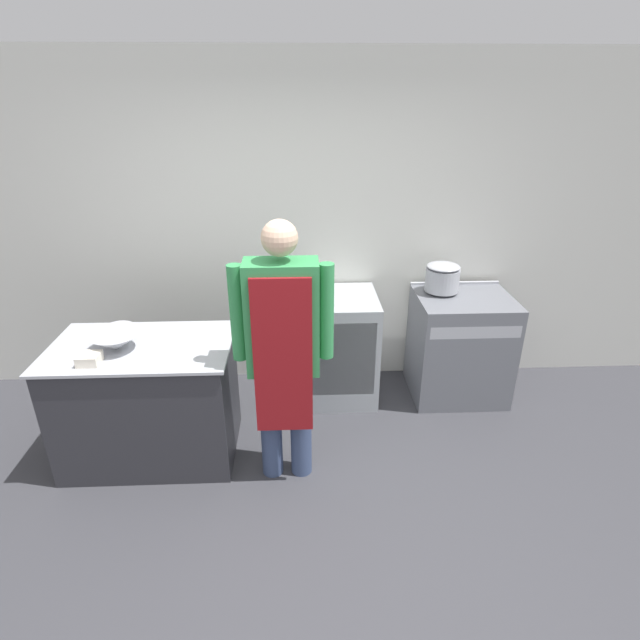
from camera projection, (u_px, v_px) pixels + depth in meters
ground_plane at (310, 562)px, 2.77m from camera, size 14.00×14.00×0.00m
wall_back at (302, 230)px, 4.11m from camera, size 8.00×0.05×2.70m
prep_counter at (149, 400)px, 3.46m from camera, size 1.19×0.75×0.86m
stove at (459, 346)px, 4.18m from camera, size 0.76×0.64×0.90m
fridge_unit at (341, 347)px, 4.16m from camera, size 0.58×0.64×0.89m
person_cook at (283, 343)px, 3.02m from camera, size 0.62×0.24×1.75m
mixing_bowl at (116, 342)px, 3.21m from camera, size 0.31×0.31×0.11m
small_bowl at (119, 332)px, 3.38m from camera, size 0.20×0.20×0.08m
plastic_tub at (89, 359)px, 3.05m from camera, size 0.13×0.13×0.06m
stock_pot at (442, 277)px, 4.03m from camera, size 0.27×0.27×0.23m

